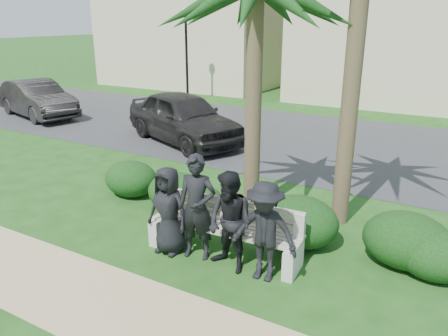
{
  "coord_description": "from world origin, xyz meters",
  "views": [
    {
      "loc": [
        2.99,
        -5.51,
        3.85
      ],
      "look_at": [
        -0.71,
        1.0,
        1.27
      ],
      "focal_mm": 35.0,
      "sensor_mm": 36.0,
      "label": 1
    }
  ],
  "objects_px": {
    "man_b": "(197,207)",
    "man_c": "(230,223)",
    "street_lamp": "(186,38)",
    "car_a": "(183,117)",
    "car_b": "(37,99)",
    "man_a": "(168,210)",
    "man_d": "(264,232)",
    "park_bench": "(224,232)"
  },
  "relations": [
    {
      "from": "park_bench",
      "to": "man_d",
      "type": "distance_m",
      "value": 1.02
    },
    {
      "from": "street_lamp",
      "to": "man_a",
      "type": "bearing_deg",
      "value": -57.09
    },
    {
      "from": "man_b",
      "to": "man_d",
      "type": "distance_m",
      "value": 1.25
    },
    {
      "from": "man_d",
      "to": "car_a",
      "type": "relative_size",
      "value": 0.34
    },
    {
      "from": "man_d",
      "to": "car_b",
      "type": "distance_m",
      "value": 14.33
    },
    {
      "from": "man_d",
      "to": "car_a",
      "type": "distance_m",
      "value": 8.17
    },
    {
      "from": "street_lamp",
      "to": "park_bench",
      "type": "distance_m",
      "value": 14.86
    },
    {
      "from": "man_b",
      "to": "man_c",
      "type": "bearing_deg",
      "value": -21.17
    },
    {
      "from": "man_b",
      "to": "car_b",
      "type": "xyz_separation_m",
      "value": [
        -11.7,
        6.09,
        -0.17
      ]
    },
    {
      "from": "man_b",
      "to": "car_a",
      "type": "relative_size",
      "value": 0.38
    },
    {
      "from": "street_lamp",
      "to": "man_d",
      "type": "relative_size",
      "value": 2.67
    },
    {
      "from": "man_d",
      "to": "man_b",
      "type": "bearing_deg",
      "value": 173.44
    },
    {
      "from": "man_a",
      "to": "man_b",
      "type": "xyz_separation_m",
      "value": [
        0.51,
        0.1,
        0.13
      ]
    },
    {
      "from": "car_b",
      "to": "park_bench",
      "type": "bearing_deg",
      "value": -100.79
    },
    {
      "from": "park_bench",
      "to": "man_c",
      "type": "height_order",
      "value": "man_c"
    },
    {
      "from": "man_d",
      "to": "man_c",
      "type": "bearing_deg",
      "value": 178.21
    },
    {
      "from": "man_a",
      "to": "man_b",
      "type": "bearing_deg",
      "value": 11.82
    },
    {
      "from": "park_bench",
      "to": "man_a",
      "type": "distance_m",
      "value": 1.02
    },
    {
      "from": "car_a",
      "to": "man_d",
      "type": "bearing_deg",
      "value": -114.04
    },
    {
      "from": "street_lamp",
      "to": "man_b",
      "type": "relative_size",
      "value": 2.38
    },
    {
      "from": "man_a",
      "to": "man_c",
      "type": "distance_m",
      "value": 1.18
    },
    {
      "from": "park_bench",
      "to": "man_c",
      "type": "distance_m",
      "value": 0.61
    },
    {
      "from": "park_bench",
      "to": "man_b",
      "type": "height_order",
      "value": "man_b"
    },
    {
      "from": "car_a",
      "to": "park_bench",
      "type": "bearing_deg",
      "value": -117.3
    },
    {
      "from": "man_d",
      "to": "car_a",
      "type": "height_order",
      "value": "car_a"
    },
    {
      "from": "park_bench",
      "to": "man_c",
      "type": "bearing_deg",
      "value": -52.73
    },
    {
      "from": "man_b",
      "to": "man_a",
      "type": "bearing_deg",
      "value": 176.43
    },
    {
      "from": "park_bench",
      "to": "man_d",
      "type": "xyz_separation_m",
      "value": [
        0.88,
        -0.33,
        0.39
      ]
    },
    {
      "from": "park_bench",
      "to": "car_a",
      "type": "bearing_deg",
      "value": 126.38
    },
    {
      "from": "man_d",
      "to": "man_a",
      "type": "bearing_deg",
      "value": 177.41
    },
    {
      "from": "street_lamp",
      "to": "car_b",
      "type": "height_order",
      "value": "street_lamp"
    },
    {
      "from": "man_c",
      "to": "car_b",
      "type": "bearing_deg",
      "value": 168.58
    },
    {
      "from": "street_lamp",
      "to": "car_b",
      "type": "relative_size",
      "value": 0.97
    },
    {
      "from": "car_b",
      "to": "man_d",
      "type": "bearing_deg",
      "value": -100.44
    },
    {
      "from": "street_lamp",
      "to": "man_d",
      "type": "xyz_separation_m",
      "value": [
        9.61,
        -12.08,
        -2.14
      ]
    },
    {
      "from": "man_b",
      "to": "street_lamp",
      "type": "bearing_deg",
      "value": 110.44
    },
    {
      "from": "street_lamp",
      "to": "man_c",
      "type": "relative_size",
      "value": 2.6
    },
    {
      "from": "man_c",
      "to": "car_a",
      "type": "height_order",
      "value": "man_c"
    },
    {
      "from": "man_b",
      "to": "man_d",
      "type": "relative_size",
      "value": 1.12
    },
    {
      "from": "street_lamp",
      "to": "park_bench",
      "type": "xyz_separation_m",
      "value": [
        8.72,
        -11.76,
        -2.53
      ]
    },
    {
      "from": "man_b",
      "to": "man_d",
      "type": "bearing_deg",
      "value": -17.07
    },
    {
      "from": "man_b",
      "to": "man_c",
      "type": "distance_m",
      "value": 0.68
    }
  ]
}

